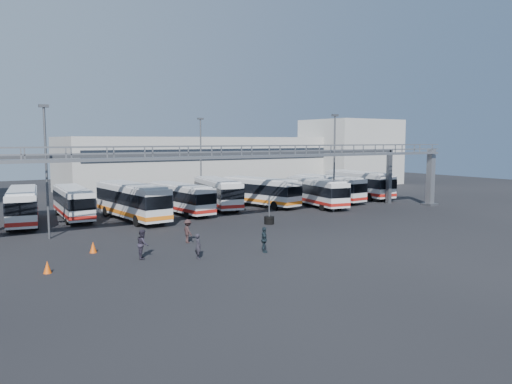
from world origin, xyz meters
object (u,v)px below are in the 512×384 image
pedestrian_d (264,240)px  tire_stack (269,219)px  light_pole_left (46,164)px  bus_1 (23,205)px  cone_right (93,247)px  bus_3 (132,200)px  pedestrian_b (143,244)px  bus_7 (316,191)px  bus_9 (359,183)px  pedestrian_c (188,231)px  bus_8 (328,187)px  pedestrian_a (198,246)px  bus_4 (180,197)px  bus_5 (217,192)px  bus_6 (260,191)px  cone_left (47,267)px  light_pole_back (201,155)px  light_pole_mid (334,158)px  bus_2 (73,201)px

pedestrian_d → tire_stack: tire_stack is taller
light_pole_left → tire_stack: (18.00, -3.61, -5.29)m
bus_1 → cone_right: size_ratio=14.33×
tire_stack → pedestrian_d: bearing=-126.0°
bus_3 → pedestrian_b: (-4.56, -15.29, -0.99)m
bus_7 → bus_9: 10.89m
pedestrian_b → pedestrian_c: 5.34m
bus_8 → pedestrian_a: 32.28m
bus_8 → cone_right: bus_8 is taller
bus_1 → bus_4: bearing=3.2°
bus_7 → bus_5: bearing=164.3°
bus_6 → cone_left: 31.48m
bus_1 → bus_7: size_ratio=1.01×
pedestrian_b → cone_right: (-2.26, 3.36, -0.55)m
bus_8 → light_pole_back: bearing=146.0°
cone_right → light_pole_mid: bearing=12.1°
light_pole_mid → bus_6: bearing=116.4°
light_pole_mid → cone_right: 27.57m
bus_3 → cone_right: bus_3 is taller
pedestrian_a → pedestrian_d: bearing=-92.9°
light_pole_back → bus_3: size_ratio=0.88×
bus_4 → tire_stack: bus_4 is taller
bus_3 → bus_7: bearing=-9.6°
bus_6 → cone_left: size_ratio=15.27×
light_pole_mid → bus_6: 9.86m
light_pole_mid → pedestrian_c: size_ratio=5.82×
light_pole_left → bus_9: (39.51, 7.07, -3.82)m
bus_7 → light_pole_back: bearing=140.8°
pedestrian_c → pedestrian_b: bearing=124.3°
bus_3 → bus_5: size_ratio=1.05×
light_pole_back → pedestrian_c: size_ratio=5.82×
bus_4 → pedestrian_c: bearing=-117.1°
bus_3 → pedestrian_d: 18.37m
bus_4 → pedestrian_c: size_ratio=5.90×
bus_1 → pedestrian_c: size_ratio=6.20×
bus_1 → pedestrian_a: 21.56m
bus_6 → cone_right: bus_6 is taller
bus_6 → bus_8: bearing=-17.6°
bus_2 → pedestrian_a: (2.93, -21.02, -0.89)m
bus_8 → tire_stack: (-15.43, -9.74, -1.33)m
light_pole_mid → bus_3: bearing=162.3°
bus_1 → pedestrian_a: bearing=-60.4°
bus_9 → bus_4: bearing=-173.4°
bus_1 → pedestrian_c: 17.82m
bus_3 → light_pole_left: bearing=-152.6°
bus_4 → bus_9: bearing=-4.1°
cone_right → bus_7: bearing=20.1°
cone_left → cone_right: 5.29m
bus_3 → pedestrian_c: bus_3 is taller
pedestrian_a → tire_stack: tire_stack is taller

